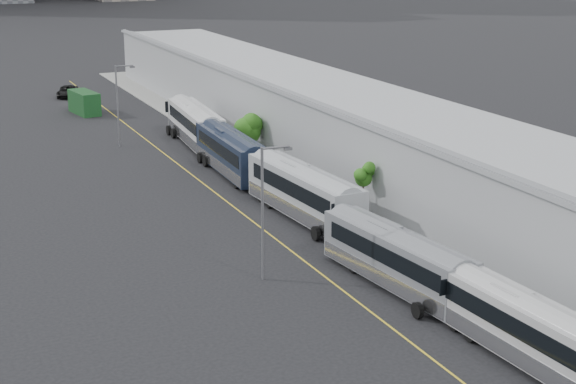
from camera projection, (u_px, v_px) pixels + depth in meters
sidewalk at (420, 229)px, 64.25m from camera, size 10.00×170.00×0.12m
lane_line at (289, 249)px, 60.17m from camera, size 0.12×160.00×0.02m
depot at (469, 177)px, 64.84m from camera, size 12.45×160.40×7.20m
bus_2 at (527, 335)px, 43.80m from camera, size 3.10×12.08×3.50m
bus_3 at (396, 263)px, 53.27m from camera, size 3.75×12.63×3.64m
bus_4 at (304, 197)px, 66.30m from camera, size 3.64×13.90×4.02m
bus_5 at (231, 156)px, 78.86m from camera, size 3.14×13.27×3.85m
bus_6 at (196, 128)px, 90.36m from camera, size 3.79×13.85×4.00m
tree_2 at (363, 177)px, 65.34m from camera, size 1.31×1.31×4.15m
tree_3 at (247, 127)px, 84.44m from camera, size 2.63×2.63×4.31m
street_lamp_near at (265, 204)px, 53.60m from camera, size 2.04×0.22×8.45m
street_lamp_far at (119, 100)px, 88.37m from camera, size 2.04×0.22×8.26m
shipping_container at (84, 103)px, 105.88m from camera, size 2.98×5.77×2.71m
suv at (68, 91)px, 117.20m from camera, size 3.91×5.79×1.47m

